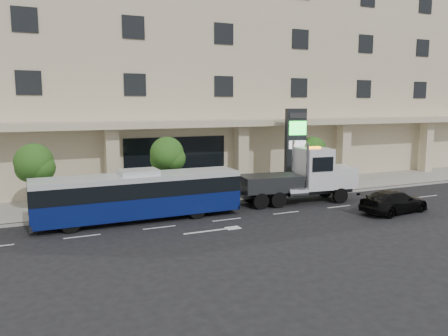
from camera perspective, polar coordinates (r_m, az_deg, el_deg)
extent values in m
plane|color=black|center=(26.68, -0.96, -6.00)|extent=(120.00, 120.00, 0.00)
cube|color=gray|center=(31.21, -4.56, -3.78)|extent=(120.00, 6.00, 0.15)
cube|color=gray|center=(28.47, -2.54, -4.94)|extent=(120.00, 0.30, 0.15)
cube|color=#C4B993|center=(40.73, -9.76, 12.97)|extent=(60.00, 15.00, 20.00)
cube|color=#C4B993|center=(32.26, -5.73, 5.78)|extent=(60.00, 2.80, 0.50)
cube|color=black|center=(33.64, -6.28, 0.65)|extent=(8.00, 0.12, 4.00)
cube|color=#C4B993|center=(31.29, -14.39, 0.70)|extent=(0.90, 0.90, 4.90)
cube|color=#C4B993|center=(34.36, 2.28, 1.61)|extent=(0.90, 0.90, 4.90)
cube|color=#C4B993|center=(39.77, 15.33, 2.23)|extent=(0.90, 0.90, 4.90)
cube|color=#C4B993|center=(46.73, 24.89, 2.62)|extent=(0.90, 0.90, 4.90)
cylinder|color=#422B19|center=(27.87, -23.38, -2.81)|extent=(0.14, 0.14, 2.80)
sphere|color=#144513|center=(27.62, -23.58, 0.70)|extent=(2.20, 2.20, 2.20)
sphere|color=#144513|center=(27.46, -22.81, 0.03)|extent=(1.65, 1.65, 1.65)
sphere|color=#144513|center=(27.87, -24.15, -0.11)|extent=(1.54, 1.54, 1.54)
cylinder|color=#422B19|center=(29.01, -7.40, -1.64)|extent=(0.14, 0.14, 2.94)
sphere|color=#144513|center=(28.75, -7.47, 1.91)|extent=(2.20, 2.20, 2.20)
sphere|color=#144513|center=(28.70, -6.67, 1.23)|extent=(1.65, 1.65, 1.65)
sphere|color=#144513|center=(28.91, -8.13, 1.09)|extent=(1.54, 1.54, 1.54)
cylinder|color=#422B19|center=(34.07, 11.48, -0.45)|extent=(0.14, 0.14, 2.73)
sphere|color=#144513|center=(33.86, 11.56, 2.36)|extent=(2.00, 2.00, 2.00)
sphere|color=#144513|center=(33.93, 12.22, 1.82)|extent=(1.50, 1.50, 1.50)
sphere|color=#144513|center=(33.89, 10.93, 1.72)|extent=(1.40, 1.40, 1.40)
cylinder|color=black|center=(24.02, -19.41, -6.91)|extent=(0.97, 0.30, 0.97)
cylinder|color=black|center=(25.99, -19.81, -5.79)|extent=(0.97, 0.30, 0.97)
cylinder|color=black|center=(25.50, -3.56, -5.57)|extent=(0.97, 0.30, 0.97)
cylinder|color=black|center=(27.36, -5.08, -4.63)|extent=(0.97, 0.30, 0.97)
cube|color=#0A1553|center=(25.47, -10.94, -4.72)|extent=(11.62, 2.49, 1.16)
cube|color=black|center=(25.26, -11.00, -2.47)|extent=(11.63, 2.53, 0.87)
cube|color=silver|center=(25.16, -11.04, -1.17)|extent=(11.62, 2.49, 0.29)
cube|color=silver|center=(25.12, -11.05, -0.52)|extent=(2.14, 1.56, 0.29)
cube|color=#2D3033|center=(24.95, -23.95, -6.71)|extent=(0.16, 2.42, 0.29)
cube|color=#2D3033|center=(27.43, 0.90, -4.67)|extent=(0.16, 2.42, 0.29)
cube|color=#2D3033|center=(29.93, 9.56, -3.07)|extent=(8.06, 1.85, 0.38)
cube|color=silver|center=(31.27, 14.62, -1.07)|extent=(2.12, 2.37, 1.41)
cube|color=silver|center=(31.77, 16.06, -0.98)|extent=(0.30, 1.88, 1.13)
cube|color=silver|center=(30.22, 11.63, -0.02)|extent=(2.14, 2.56, 2.73)
cube|color=black|center=(30.61, 13.12, 0.83)|extent=(0.34, 2.07, 1.13)
cylinder|color=silver|center=(28.80, 10.83, 0.07)|extent=(0.19, 0.19, 3.20)
cylinder|color=silver|center=(30.62, 9.00, 0.60)|extent=(0.19, 0.19, 3.20)
cube|color=#2D3033|center=(28.95, 6.02, -1.96)|extent=(4.19, 2.70, 1.04)
cube|color=#2D3033|center=(28.25, 1.78, -3.34)|extent=(1.53, 0.43, 0.21)
cube|color=#2D3033|center=(28.15, 0.68, -4.16)|extent=(0.43, 1.71, 0.17)
cube|color=orange|center=(30.05, 11.70, 2.64)|extent=(0.88, 0.42, 0.13)
cylinder|color=black|center=(30.45, 14.92, -3.49)|extent=(1.06, 0.42, 1.04)
cylinder|color=black|center=(32.10, 13.04, -2.83)|extent=(1.06, 0.42, 1.04)
cylinder|color=black|center=(28.33, 7.13, -4.15)|extent=(1.06, 0.42, 1.04)
cylinder|color=black|center=(30.10, 5.57, -3.39)|extent=(1.06, 0.42, 1.04)
cylinder|color=black|center=(27.85, 4.83, -4.33)|extent=(1.06, 0.42, 1.04)
cylinder|color=black|center=(29.65, 3.39, -3.54)|extent=(1.06, 0.42, 1.04)
imported|color=black|center=(28.77, 21.30, -4.10)|extent=(5.00, 2.51, 1.39)
cube|color=black|center=(33.22, 9.28, 2.37)|extent=(1.60, 0.77, 6.15)
cube|color=green|center=(32.85, 9.63, 5.16)|extent=(1.32, 0.29, 1.02)
cube|color=silver|center=(32.94, 9.57, 3.03)|extent=(1.32, 0.29, 0.61)
cube|color=#262628|center=(32.82, 9.66, 6.77)|extent=(1.32, 0.29, 0.41)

